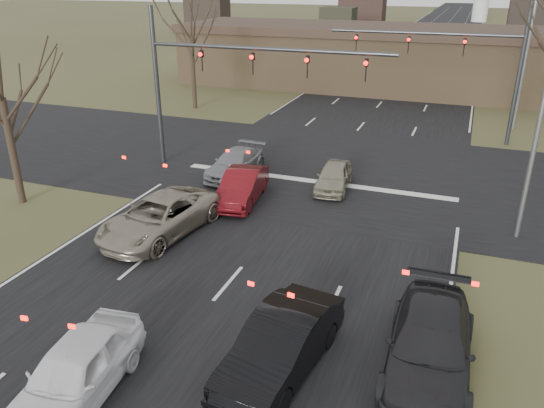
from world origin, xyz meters
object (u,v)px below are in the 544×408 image
(mast_arm_far, at_px, (469,56))
(car_red_ahead, at_px, (242,187))
(car_charcoal_sedan, at_px, (430,345))
(car_silver_ahead, at_px, (334,176))
(streetlight_right_near, at_px, (540,92))
(car_silver_suv, at_px, (159,217))
(car_black_hatch, at_px, (281,345))
(car_white_sedan, at_px, (75,373))
(car_grey_ahead, at_px, (235,163))
(streetlight_right_far, at_px, (526,41))
(building, at_px, (419,59))
(mast_arm_near, at_px, (214,70))

(mast_arm_far, xyz_separation_m, car_red_ahead, (-8.52, -13.49, -4.31))
(car_charcoal_sedan, distance_m, car_silver_ahead, 12.57)
(streetlight_right_near, height_order, car_red_ahead, streetlight_right_near)
(car_silver_suv, distance_m, car_black_hatch, 8.99)
(car_white_sedan, relative_size, car_grey_ahead, 1.00)
(car_red_ahead, bearing_deg, car_charcoal_sedan, -51.61)
(car_charcoal_sedan, xyz_separation_m, car_silver_ahead, (-5.40, 11.35, -0.13))
(mast_arm_far, height_order, streetlight_right_far, streetlight_right_far)
(car_silver_suv, bearing_deg, streetlight_right_near, 27.75)
(building, relative_size, streetlight_right_far, 4.24)
(streetlight_right_far, relative_size, car_charcoal_sedan, 1.93)
(car_silver_suv, distance_m, car_white_sedan, 8.73)
(car_charcoal_sedan, xyz_separation_m, car_grey_ahead, (-10.50, 11.43, -0.12))
(car_silver_suv, height_order, car_charcoal_sedan, car_silver_suv)
(car_charcoal_sedan, relative_size, car_grey_ahead, 1.18)
(mast_arm_far, distance_m, streetlight_right_near, 13.28)
(mast_arm_near, bearing_deg, mast_arm_far, 41.22)
(mast_arm_near, bearing_deg, building, 73.87)
(building, distance_m, car_white_sedan, 41.06)
(car_black_hatch, xyz_separation_m, car_silver_ahead, (-1.90, 12.69, -0.15))
(building, xyz_separation_m, car_black_hatch, (1.00, -38.27, -1.89))
(car_silver_suv, bearing_deg, mast_arm_near, 107.07)
(mast_arm_far, relative_size, car_silver_suv, 2.04)
(streetlight_right_far, bearing_deg, car_red_ahead, -123.69)
(car_charcoal_sedan, bearing_deg, car_red_ahead, 135.09)
(car_silver_ahead, bearing_deg, car_white_sedan, -103.64)
(car_silver_suv, xyz_separation_m, car_white_sedan, (2.80, -8.26, -0.01))
(car_black_hatch, bearing_deg, streetlight_right_far, 84.33)
(streetlight_right_far, height_order, car_red_ahead, streetlight_right_far)
(car_red_ahead, relative_size, car_silver_ahead, 1.18)
(car_silver_suv, distance_m, car_grey_ahead, 7.13)
(streetlight_right_near, distance_m, streetlight_right_far, 17.01)
(mast_arm_near, xyz_separation_m, car_grey_ahead, (1.23, -0.50, -4.44))
(car_black_hatch, xyz_separation_m, car_grey_ahead, (-7.00, 12.77, -0.14))
(car_red_ahead, bearing_deg, streetlight_right_far, 48.40)
(mast_arm_near, height_order, mast_arm_far, same)
(car_silver_suv, relative_size, car_black_hatch, 1.16)
(streetlight_right_near, bearing_deg, building, 103.69)
(streetlight_right_far, bearing_deg, streetlight_right_near, -91.68)
(car_black_hatch, height_order, car_red_ahead, car_black_hatch)
(mast_arm_near, xyz_separation_m, car_red_ahead, (2.89, -3.49, -4.37))
(car_black_hatch, distance_m, car_silver_ahead, 12.84)
(car_charcoal_sedan, bearing_deg, building, 95.73)
(streetlight_right_near, xyz_separation_m, car_grey_ahead, (-12.82, 2.50, -4.95))
(car_silver_suv, distance_m, car_charcoal_sedan, 11.35)
(building, bearing_deg, car_red_ahead, -98.66)
(streetlight_right_far, xyz_separation_m, car_silver_ahead, (-8.23, -14.58, -4.97))
(car_grey_ahead, bearing_deg, car_red_ahead, -58.85)
(streetlight_right_near, bearing_deg, car_white_sedan, -127.86)
(mast_arm_near, distance_m, car_black_hatch, 16.20)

